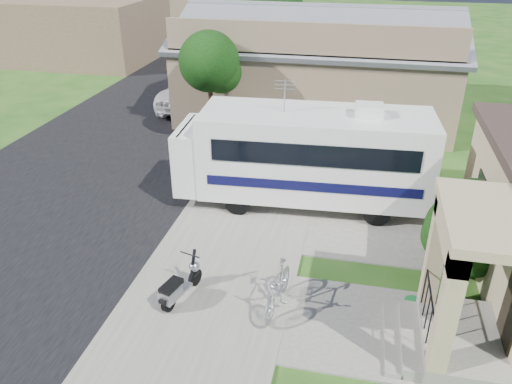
% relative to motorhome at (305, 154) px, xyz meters
% --- Properties ---
extents(ground, '(120.00, 120.00, 0.00)m').
position_rel_motorhome_xyz_m(ground, '(-0.64, -4.54, -1.73)').
color(ground, '#1D4613').
extents(street_slab, '(9.00, 80.00, 0.02)m').
position_rel_motorhome_xyz_m(street_slab, '(-8.14, 5.46, -1.72)').
color(street_slab, black).
rests_on(street_slab, ground).
extents(sidewalk_slab, '(4.00, 80.00, 0.06)m').
position_rel_motorhome_xyz_m(sidewalk_slab, '(-1.64, 5.46, -1.70)').
color(sidewalk_slab, slate).
rests_on(sidewalk_slab, ground).
extents(driveway_slab, '(7.00, 6.00, 0.05)m').
position_rel_motorhome_xyz_m(driveway_slab, '(0.86, -0.04, -1.70)').
color(driveway_slab, slate).
rests_on(driveway_slab, ground).
extents(walk_slab, '(4.00, 3.00, 0.05)m').
position_rel_motorhome_xyz_m(walk_slab, '(2.36, -5.54, -1.70)').
color(walk_slab, slate).
rests_on(walk_slab, ground).
extents(warehouse, '(12.50, 8.40, 5.04)m').
position_rel_motorhome_xyz_m(warehouse, '(-0.64, 9.42, 0.26)').
color(warehouse, '#877054').
rests_on(warehouse, ground).
extents(distant_bldg_far, '(10.00, 8.00, 4.00)m').
position_rel_motorhome_xyz_m(distant_bldg_far, '(-17.64, 17.46, 0.27)').
color(distant_bldg_far, brown).
rests_on(distant_bldg_far, ground).
extents(distant_bldg_near, '(8.00, 7.00, 3.20)m').
position_rel_motorhome_xyz_m(distant_bldg_near, '(-15.64, 29.46, -0.13)').
color(distant_bldg_near, '#877054').
rests_on(distant_bldg_near, ground).
extents(street_tree_a, '(2.44, 2.40, 4.58)m').
position_rel_motorhome_xyz_m(street_tree_a, '(-4.33, 4.51, 1.52)').
color(street_tree_a, '#331F16').
rests_on(street_tree_a, ground).
extents(street_tree_b, '(2.44, 2.40, 4.73)m').
position_rel_motorhome_xyz_m(street_tree_b, '(-4.33, 14.51, 1.67)').
color(street_tree_b, '#331F16').
rests_on(street_tree_b, ground).
extents(street_tree_c, '(2.44, 2.40, 4.42)m').
position_rel_motorhome_xyz_m(street_tree_c, '(-4.33, 23.51, 1.38)').
color(street_tree_c, '#331F16').
rests_on(street_tree_c, ground).
extents(motorhome, '(7.98, 2.93, 4.02)m').
position_rel_motorhome_xyz_m(motorhome, '(0.00, 0.00, 0.00)').
color(motorhome, white).
rests_on(motorhome, ground).
extents(shrub, '(2.23, 2.13, 2.73)m').
position_rel_motorhome_xyz_m(shrub, '(4.46, -2.96, -0.33)').
color(shrub, '#331F16').
rests_on(shrub, ground).
extents(scooter, '(0.73, 1.53, 1.02)m').
position_rel_motorhome_xyz_m(scooter, '(-2.24, -5.55, -1.27)').
color(scooter, black).
rests_on(scooter, ground).
extents(bicycle, '(0.77, 1.95, 1.14)m').
position_rel_motorhome_xyz_m(bicycle, '(0.09, -5.34, -1.16)').
color(bicycle, '#9C9DA3').
rests_on(bicycle, ground).
extents(pickup_truck, '(3.01, 6.00, 1.63)m').
position_rel_motorhome_xyz_m(pickup_truck, '(-6.65, 9.04, -0.91)').
color(pickup_truck, white).
rests_on(pickup_truck, ground).
extents(van, '(3.16, 6.31, 1.76)m').
position_rel_motorhome_xyz_m(van, '(-7.15, 15.92, -0.85)').
color(van, white).
rests_on(van, ground).
extents(garden_hose, '(0.39, 0.39, 0.18)m').
position_rel_motorhome_xyz_m(garden_hose, '(3.20, -4.58, -1.64)').
color(garden_hose, '#167130').
rests_on(garden_hose, ground).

